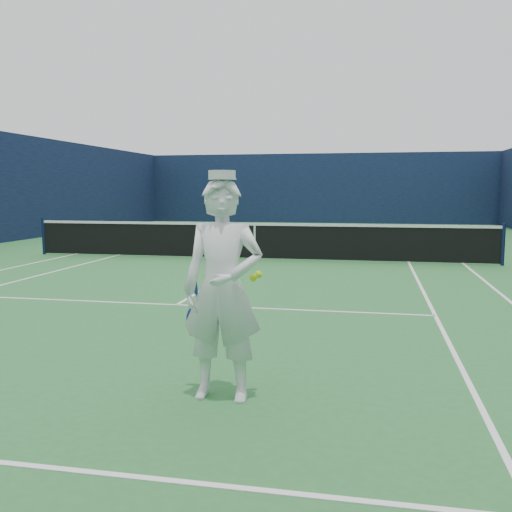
{
  "coord_description": "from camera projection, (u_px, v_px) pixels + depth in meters",
  "views": [
    {
      "loc": [
        3.14,
        -15.24,
        1.9
      ],
      "look_at": [
        1.84,
        -8.84,
        1.14
      ],
      "focal_mm": 40.0,
      "sensor_mm": 36.0,
      "label": 1
    }
  ],
  "objects": [
    {
      "name": "tennis_player",
      "position": [
        223.0,
        289.0,
        5.13
      ],
      "size": [
        0.8,
        0.49,
        2.07
      ],
      "rotation": [
        0.0,
        0.0,
        0.02
      ],
      "color": "white",
      "rests_on": "ground"
    },
    {
      "name": "court_markings",
      "position": [
        255.0,
        259.0,
        15.67
      ],
      "size": [
        11.03,
        23.83,
        0.01
      ],
      "color": "white",
      "rests_on": "ground"
    },
    {
      "name": "windscreen_fence",
      "position": [
        255.0,
        186.0,
        15.44
      ],
      "size": [
        20.12,
        36.12,
        4.0
      ],
      "color": "#0F1B38",
      "rests_on": "ground"
    },
    {
      "name": "ground",
      "position": [
        255.0,
        259.0,
        15.67
      ],
      "size": [
        80.0,
        80.0,
        0.0
      ],
      "primitive_type": "plane",
      "color": "#296C32",
      "rests_on": "ground"
    },
    {
      "name": "tennis_net",
      "position": [
        255.0,
        239.0,
        15.61
      ],
      "size": [
        12.88,
        0.09,
        1.07
      ],
      "color": "#141E4C",
      "rests_on": "ground"
    }
  ]
}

